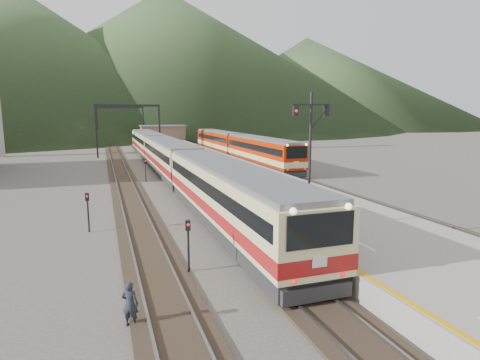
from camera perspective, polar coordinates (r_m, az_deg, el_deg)
name	(u,v)px	position (r m, az deg, el deg)	size (l,w,h in m)	color
ground	(371,356)	(12.82, 18.11, -22.71)	(400.00, 400.00, 0.00)	#47423D
track_main	(163,168)	(49.43, -10.92, 1.63)	(2.60, 200.00, 0.23)	black
track_far	(120,170)	(48.99, -16.72, 1.33)	(2.60, 200.00, 0.23)	black
track_second	(252,164)	(52.27, 1.66, 2.23)	(2.60, 200.00, 0.23)	black
platform	(212,165)	(48.54, -4.04, 2.15)	(8.00, 100.00, 1.00)	gray
gantry_near	(128,120)	(63.64, -15.61, 8.18)	(9.55, 0.25, 8.00)	black
gantry_far	(120,118)	(88.60, -16.64, 8.43)	(9.55, 0.25, 8.00)	black
station_shed	(163,132)	(87.49, -10.91, 6.66)	(9.40, 4.40, 3.10)	brown
hill_a	(15,57)	(202.59, -29.40, 14.97)	(180.00, 180.00, 60.00)	#2E4022
hill_b	(165,58)	(243.28, -10.62, 16.68)	(220.00, 220.00, 75.00)	#2E4022
hill_c	(306,81)	(248.44, 9.35, 13.66)	(160.00, 160.00, 50.00)	#2E4022
main_train	(169,156)	(43.97, -10.01, 3.39)	(3.10, 63.50, 3.78)	#D2C789
second_train	(237,147)	(57.67, -0.43, 4.75)	(2.74, 37.36, 3.35)	#A52101
signal_mast	(310,146)	(19.93, 9.94, 4.72)	(2.19, 0.42, 6.72)	black
short_signal_a	(188,239)	(17.32, -7.38, -8.28)	(0.25, 0.20, 2.27)	black
short_signal_b	(145,167)	(40.25, -13.30, 1.77)	(0.22, 0.16, 2.27)	black
short_signal_c	(88,207)	(24.33, -20.84, -3.61)	(0.23, 0.17, 2.27)	black
worker	(130,304)	(13.77, -15.38, -16.62)	(0.54, 0.36, 1.49)	#1E242D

